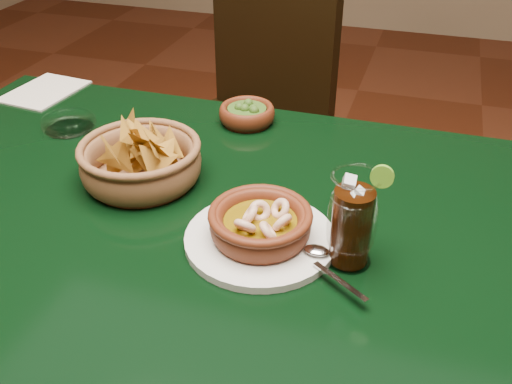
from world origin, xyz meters
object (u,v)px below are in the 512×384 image
(cola_drink, at_px, (352,221))
(shrimp_plate, at_px, (261,227))
(dining_table, at_px, (184,248))
(chip_basket, at_px, (141,160))
(dining_chair, at_px, (242,122))

(cola_drink, bearing_deg, shrimp_plate, 179.42)
(dining_table, relative_size, cola_drink, 7.30)
(chip_basket, height_order, cola_drink, cola_drink)
(shrimp_plate, relative_size, cola_drink, 1.77)
(dining_table, distance_m, dining_chair, 0.73)
(dining_table, relative_size, shrimp_plate, 4.13)
(dining_table, distance_m, shrimp_plate, 0.21)
(dining_table, height_order, dining_chair, dining_chair)
(chip_basket, relative_size, cola_drink, 1.49)
(dining_table, relative_size, chip_basket, 4.91)
(dining_table, relative_size, dining_chair, 1.21)
(dining_chair, xyz_separation_m, cola_drink, (0.43, -0.77, 0.27))
(shrimp_plate, bearing_deg, dining_table, 158.61)
(dining_chair, relative_size, cola_drink, 6.05)
(dining_table, xyz_separation_m, shrimp_plate, (0.16, -0.06, 0.13))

